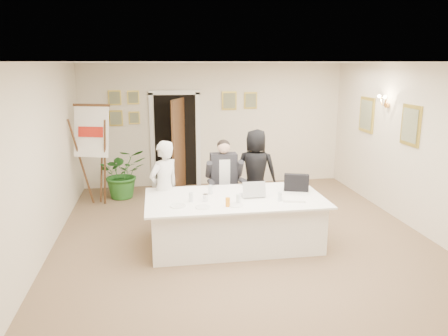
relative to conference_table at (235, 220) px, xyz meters
The scene contains 28 objects.
floor 0.44m from the conference_table, 30.76° to the left, with size 7.00×7.00×0.00m, color brown.
ceiling 2.42m from the conference_table, 30.76° to the left, with size 6.00×7.00×0.02m, color white.
wall_back 3.75m from the conference_table, 87.25° to the left, with size 6.00×0.10×2.80m, color #F4EACE.
wall_front 3.55m from the conference_table, 87.08° to the right, with size 6.00×0.10×2.80m, color #F4EACE.
wall_left 3.00m from the conference_table, behind, with size 0.10×7.00×2.80m, color #F4EACE.
wall_right 3.33m from the conference_table, ahead, with size 0.10×7.00×2.80m, color #F4EACE.
doorway 3.56m from the conference_table, 101.71° to the left, with size 1.14×0.86×2.20m.
pictures_back_wall 3.91m from the conference_table, 99.95° to the left, with size 3.40×0.06×0.80m, color gold, non-canonical shape.
pictures_right_wall 3.66m from the conference_table, 22.52° to the left, with size 0.06×2.20×0.80m, color gold, non-canonical shape.
wall_sconce 3.75m from the conference_table, 22.98° to the left, with size 0.20×0.30×0.24m, color gold, non-canonical shape.
conference_table is the anchor object (origin of this frame).
seated_man 1.16m from the conference_table, 89.63° to the left, with size 0.64×0.68×1.50m, color black, non-canonical shape.
flip_chart 3.40m from the conference_table, 134.69° to the left, with size 0.72×0.53×1.99m.
standing_man 1.29m from the conference_table, 150.46° to the left, with size 0.58×0.38×1.58m, color silver.
standing_woman 1.67m from the conference_table, 65.45° to the left, with size 0.78×0.51×1.60m, color black.
potted_palm 3.37m from the conference_table, 123.96° to the left, with size 0.96×0.83×1.06m, color #256120.
laptop 0.59m from the conference_table, ahead, with size 0.35×0.37×0.28m, color #B7BABC, non-canonical shape.
laptop_bag 1.18m from the conference_table, ahead, with size 0.40×0.11×0.28m, color black.
paper_stack 0.99m from the conference_table, 19.56° to the right, with size 0.33×0.23×0.03m, color white.
plate_left 1.02m from the conference_table, 161.02° to the right, with size 0.23×0.23×0.01m, color white.
plate_mid 0.79m from the conference_table, 142.22° to the right, with size 0.22×0.22×0.01m, color white.
plate_near 0.57m from the conference_table, 99.16° to the right, with size 0.22×0.22×0.01m, color white.
glass_a 0.83m from the conference_table, behind, with size 0.07×0.07×0.14m, color silver.
glass_b 0.55m from the conference_table, 90.71° to the right, with size 0.06×0.06×0.14m, color silver.
glass_c 0.83m from the conference_table, 25.15° to the right, with size 0.06×0.06×0.14m, color silver.
glass_d 0.62m from the conference_table, 145.93° to the left, with size 0.07×0.07×0.14m, color silver.
oj_glass 0.64m from the conference_table, 113.12° to the right, with size 0.07×0.07×0.13m, color orange.
steel_jug 0.65m from the conference_table, 164.72° to the right, with size 0.08×0.08×0.11m, color silver.
Camera 1 is at (-1.35, -6.43, 2.79)m, focal length 35.00 mm.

